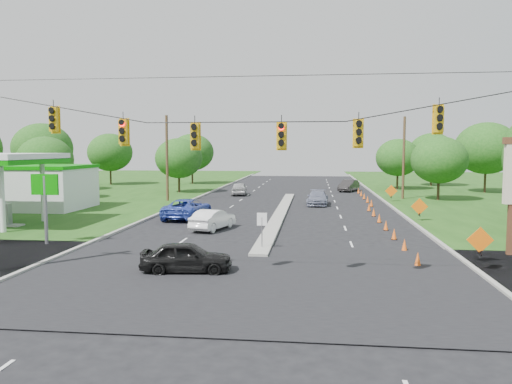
# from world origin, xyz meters

# --- Properties ---
(ground) EXTENTS (160.00, 160.00, 0.00)m
(ground) POSITION_xyz_m (0.00, 0.00, 0.00)
(ground) COLOR black
(ground) RESTS_ON ground
(cross_street) EXTENTS (160.00, 14.00, 0.02)m
(cross_street) POSITION_xyz_m (0.00, 0.00, 0.00)
(cross_street) COLOR black
(cross_street) RESTS_ON ground
(curb_left) EXTENTS (0.25, 110.00, 0.16)m
(curb_left) POSITION_xyz_m (-10.10, 30.00, 0.00)
(curb_left) COLOR gray
(curb_left) RESTS_ON ground
(curb_right) EXTENTS (0.25, 110.00, 0.16)m
(curb_right) POSITION_xyz_m (10.10, 30.00, 0.00)
(curb_right) COLOR gray
(curb_right) RESTS_ON ground
(median) EXTENTS (1.00, 34.00, 0.18)m
(median) POSITION_xyz_m (0.00, 21.00, 0.00)
(median) COLOR gray
(median) RESTS_ON ground
(median_sign) EXTENTS (0.55, 0.06, 2.05)m
(median_sign) POSITION_xyz_m (0.00, 6.00, 1.46)
(median_sign) COLOR gray
(median_sign) RESTS_ON ground
(signal_span) EXTENTS (25.60, 0.32, 9.00)m
(signal_span) POSITION_xyz_m (-0.05, -1.00, 4.97)
(signal_span) COLOR #422D1C
(signal_span) RESTS_ON ground
(utility_pole_far_left) EXTENTS (0.28, 0.28, 9.00)m
(utility_pole_far_left) POSITION_xyz_m (-12.50, 30.00, 4.50)
(utility_pole_far_left) COLOR #422D1C
(utility_pole_far_left) RESTS_ON ground
(utility_pole_far_right) EXTENTS (0.28, 0.28, 9.00)m
(utility_pole_far_right) POSITION_xyz_m (12.50, 35.00, 4.50)
(utility_pole_far_right) COLOR #422D1C
(utility_pole_far_right) RESTS_ON ground
(gas_station) EXTENTS (18.40, 19.70, 5.20)m
(gas_station) POSITION_xyz_m (-23.64, 20.24, 2.58)
(gas_station) COLOR white
(gas_station) RESTS_ON ground
(cone_0) EXTENTS (0.32, 0.32, 0.70)m
(cone_0) POSITION_xyz_m (7.70, 3.00, 0.35)
(cone_0) COLOR orange
(cone_0) RESTS_ON ground
(cone_1) EXTENTS (0.32, 0.32, 0.70)m
(cone_1) POSITION_xyz_m (7.70, 6.50, 0.35)
(cone_1) COLOR orange
(cone_1) RESTS_ON ground
(cone_2) EXTENTS (0.32, 0.32, 0.70)m
(cone_2) POSITION_xyz_m (7.70, 10.00, 0.35)
(cone_2) COLOR orange
(cone_2) RESTS_ON ground
(cone_3) EXTENTS (0.32, 0.32, 0.70)m
(cone_3) POSITION_xyz_m (7.70, 13.50, 0.35)
(cone_3) COLOR orange
(cone_3) RESTS_ON ground
(cone_4) EXTENTS (0.32, 0.32, 0.70)m
(cone_4) POSITION_xyz_m (7.70, 17.00, 0.35)
(cone_4) COLOR orange
(cone_4) RESTS_ON ground
(cone_5) EXTENTS (0.32, 0.32, 0.70)m
(cone_5) POSITION_xyz_m (7.70, 20.50, 0.35)
(cone_5) COLOR orange
(cone_5) RESTS_ON ground
(cone_6) EXTENTS (0.32, 0.32, 0.70)m
(cone_6) POSITION_xyz_m (7.70, 24.00, 0.35)
(cone_6) COLOR orange
(cone_6) RESTS_ON ground
(cone_7) EXTENTS (0.32, 0.32, 0.70)m
(cone_7) POSITION_xyz_m (8.30, 27.50, 0.35)
(cone_7) COLOR orange
(cone_7) RESTS_ON ground
(cone_8) EXTENTS (0.32, 0.32, 0.70)m
(cone_8) POSITION_xyz_m (8.30, 31.00, 0.35)
(cone_8) COLOR orange
(cone_8) RESTS_ON ground
(cone_9) EXTENTS (0.32, 0.32, 0.70)m
(cone_9) POSITION_xyz_m (8.30, 34.50, 0.35)
(cone_9) COLOR orange
(cone_9) RESTS_ON ground
(cone_10) EXTENTS (0.32, 0.32, 0.70)m
(cone_10) POSITION_xyz_m (8.30, 38.00, 0.35)
(cone_10) COLOR orange
(cone_10) RESTS_ON ground
(cone_11) EXTENTS (0.32, 0.32, 0.70)m
(cone_11) POSITION_xyz_m (8.30, 41.50, 0.35)
(cone_11) COLOR orange
(cone_11) RESTS_ON ground
(work_sign_0) EXTENTS (1.27, 0.58, 1.37)m
(work_sign_0) POSITION_xyz_m (10.80, 4.00, 1.09)
(work_sign_0) COLOR black
(work_sign_0) RESTS_ON ground
(work_sign_1) EXTENTS (1.27, 0.58, 1.37)m
(work_sign_1) POSITION_xyz_m (10.80, 18.00, 1.09)
(work_sign_1) COLOR black
(work_sign_1) RESTS_ON ground
(work_sign_2) EXTENTS (1.27, 0.58, 1.37)m
(work_sign_2) POSITION_xyz_m (10.80, 32.00, 1.09)
(work_sign_2) COLOR black
(work_sign_2) RESTS_ON ground
(tree_2) EXTENTS (5.88, 5.88, 6.86)m
(tree_2) POSITION_xyz_m (-26.00, 30.00, 4.34)
(tree_2) COLOR black
(tree_2) RESTS_ON ground
(tree_3) EXTENTS (7.56, 7.56, 8.82)m
(tree_3) POSITION_xyz_m (-32.00, 40.00, 5.58)
(tree_3) COLOR black
(tree_3) RESTS_ON ground
(tree_4) EXTENTS (6.72, 6.72, 7.84)m
(tree_4) POSITION_xyz_m (-28.00, 52.00, 4.96)
(tree_4) COLOR black
(tree_4) RESTS_ON ground
(tree_5) EXTENTS (5.88, 5.88, 6.86)m
(tree_5) POSITION_xyz_m (-14.00, 40.00, 4.34)
(tree_5) COLOR black
(tree_5) RESTS_ON ground
(tree_6) EXTENTS (6.72, 6.72, 7.84)m
(tree_6) POSITION_xyz_m (-16.00, 55.00, 4.96)
(tree_6) COLOR black
(tree_6) RESTS_ON ground
(tree_9) EXTENTS (5.88, 5.88, 6.86)m
(tree_9) POSITION_xyz_m (16.00, 34.00, 4.34)
(tree_9) COLOR black
(tree_9) RESTS_ON ground
(tree_10) EXTENTS (7.56, 7.56, 8.82)m
(tree_10) POSITION_xyz_m (24.00, 44.00, 5.58)
(tree_10) COLOR black
(tree_10) RESTS_ON ground
(tree_11) EXTENTS (6.72, 6.72, 7.84)m
(tree_11) POSITION_xyz_m (20.00, 55.00, 4.96)
(tree_11) COLOR black
(tree_11) RESTS_ON ground
(tree_12) EXTENTS (5.88, 5.88, 6.86)m
(tree_12) POSITION_xyz_m (14.00, 48.00, 4.34)
(tree_12) COLOR black
(tree_12) RESTS_ON ground
(black_sedan) EXTENTS (4.22, 2.06, 1.39)m
(black_sedan) POSITION_xyz_m (-2.85, 0.67, 0.69)
(black_sedan) COLOR black
(black_sedan) RESTS_ON ground
(white_sedan) EXTENTS (2.64, 4.52, 1.41)m
(white_sedan) POSITION_xyz_m (-4.05, 12.45, 0.70)
(white_sedan) COLOR white
(white_sedan) RESTS_ON ground
(blue_pickup) EXTENTS (3.16, 5.97, 1.60)m
(blue_pickup) POSITION_xyz_m (-7.13, 17.45, 0.80)
(blue_pickup) COLOR #3047AE
(blue_pickup) RESTS_ON ground
(silver_car_far) EXTENTS (2.19, 4.97, 1.42)m
(silver_car_far) POSITION_xyz_m (3.18, 28.37, 0.71)
(silver_car_far) COLOR slate
(silver_car_far) RESTS_ON ground
(silver_car_oncoming) EXTENTS (2.31, 4.66, 1.53)m
(silver_car_oncoming) POSITION_xyz_m (-6.07, 37.90, 0.76)
(silver_car_oncoming) COLOR #A8A8A8
(silver_car_oncoming) RESTS_ON ground
(dark_car_receding) EXTENTS (3.14, 4.84, 1.51)m
(dark_car_receding) POSITION_xyz_m (7.31, 44.52, 0.75)
(dark_car_receding) COLOR #292727
(dark_car_receding) RESTS_ON ground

